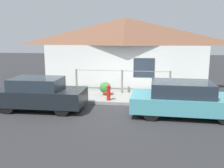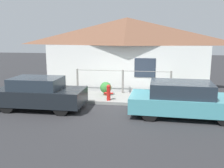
% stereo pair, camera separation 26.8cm
% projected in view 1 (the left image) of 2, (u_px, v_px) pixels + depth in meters
% --- Properties ---
extents(ground_plane, '(60.00, 60.00, 0.00)m').
position_uv_depth(ground_plane, '(118.00, 105.00, 11.10)').
color(ground_plane, '#2D2D30').
extents(sidewalk, '(24.00, 1.99, 0.14)m').
position_uv_depth(sidewalk, '(120.00, 98.00, 12.06)').
color(sidewalk, gray).
rests_on(sidewalk, ground_plane).
extents(house, '(9.13, 2.23, 4.03)m').
position_uv_depth(house, '(125.00, 34.00, 13.88)').
color(house, white).
rests_on(house, ground_plane).
extents(fence, '(4.90, 0.10, 1.20)m').
position_uv_depth(fence, '(122.00, 80.00, 12.74)').
color(fence, gray).
rests_on(fence, sidewalk).
extents(car_left, '(3.67, 1.69, 1.35)m').
position_uv_depth(car_left, '(40.00, 94.00, 10.34)').
color(car_left, black).
rests_on(car_left, ground_plane).
extents(car_right, '(4.20, 1.90, 1.34)m').
position_uv_depth(car_right, '(184.00, 99.00, 9.54)').
color(car_right, teal).
rests_on(car_right, ground_plane).
extents(fire_hydrant, '(0.41, 0.18, 0.73)m').
position_uv_depth(fire_hydrant, '(109.00, 92.00, 11.34)').
color(fire_hydrant, red).
rests_on(fire_hydrant, sidewalk).
extents(potted_plant_near_hydrant, '(0.56, 0.56, 0.66)m').
position_uv_depth(potted_plant_near_hydrant, '(105.00, 88.00, 12.31)').
color(potted_plant_near_hydrant, '#9E5638').
rests_on(potted_plant_near_hydrant, sidewalk).
extents(potted_plant_by_fence, '(0.37, 0.37, 0.47)m').
position_uv_depth(potted_plant_by_fence, '(63.00, 89.00, 12.56)').
color(potted_plant_by_fence, brown).
rests_on(potted_plant_by_fence, sidewalk).
extents(potted_plant_corner, '(0.47, 0.47, 0.63)m').
position_uv_depth(potted_plant_corner, '(179.00, 89.00, 12.06)').
color(potted_plant_corner, '#9E5638').
rests_on(potted_plant_corner, sidewalk).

